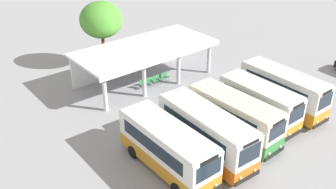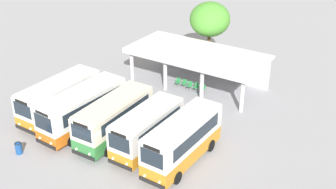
{
  "view_description": "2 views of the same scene",
  "coord_description": "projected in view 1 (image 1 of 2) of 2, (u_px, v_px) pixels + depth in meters",
  "views": [
    {
      "loc": [
        -18.43,
        -12.43,
        16.15
      ],
      "look_at": [
        -2.06,
        7.82,
        1.99
      ],
      "focal_mm": 40.88,
      "sensor_mm": 36.0,
      "label": 1
    },
    {
      "loc": [
        18.72,
        -18.96,
        18.3
      ],
      "look_at": [
        1.59,
        7.41,
        2.19
      ],
      "focal_mm": 46.6,
      "sensor_mm": 36.0,
      "label": 2
    }
  ],
  "objects": [
    {
      "name": "ground_plane",
      "position": [
        262.0,
        153.0,
        26.39
      ],
      "size": [
        180.0,
        180.0,
        0.0
      ],
      "primitive_type": "plane",
      "color": "#939399"
    },
    {
      "name": "city_bus_nearest_orange",
      "position": [
        167.0,
        146.0,
        24.12
      ],
      "size": [
        2.52,
        7.64,
        3.15
      ],
      "color": "black",
      "rests_on": "ground"
    },
    {
      "name": "city_bus_second_in_row",
      "position": [
        206.0,
        131.0,
        25.44
      ],
      "size": [
        2.63,
        7.95,
        3.33
      ],
      "color": "black",
      "rests_on": "ground"
    },
    {
      "name": "city_bus_middle_cream",
      "position": [
        234.0,
        116.0,
        27.26
      ],
      "size": [
        2.46,
        7.43,
        3.23
      ],
      "color": "black",
      "rests_on": "ground"
    },
    {
      "name": "city_bus_fourth_amber",
      "position": [
        259.0,
        102.0,
        29.0
      ],
      "size": [
        2.29,
        6.62,
        3.18
      ],
      "color": "black",
      "rests_on": "ground"
    },
    {
      "name": "city_bus_fifth_blue",
      "position": [
        283.0,
        90.0,
        30.62
      ],
      "size": [
        2.33,
        7.47,
        3.37
      ],
      "color": "black",
      "rests_on": "ground"
    },
    {
      "name": "terminal_canopy",
      "position": [
        141.0,
        52.0,
        35.48
      ],
      "size": [
        12.93,
        6.05,
        3.4
      ],
      "color": "silver",
      "rests_on": "ground"
    },
    {
      "name": "waiting_chair_end_by_column",
      "position": [
        142.0,
        84.0,
        34.49
      ],
      "size": [
        0.46,
        0.46,
        0.86
      ],
      "color": "slate",
      "rests_on": "ground"
    },
    {
      "name": "waiting_chair_second_from_end",
      "position": [
        148.0,
        81.0,
        34.91
      ],
      "size": [
        0.46,
        0.46,
        0.86
      ],
      "color": "slate",
      "rests_on": "ground"
    },
    {
      "name": "waiting_chair_middle_seat",
      "position": [
        154.0,
        80.0,
        35.2
      ],
      "size": [
        0.46,
        0.46,
        0.86
      ],
      "color": "slate",
      "rests_on": "ground"
    },
    {
      "name": "waiting_chair_fourth_seat",
      "position": [
        160.0,
        78.0,
        35.6
      ],
      "size": [
        0.46,
        0.46,
        0.86
      ],
      "color": "slate",
      "rests_on": "ground"
    },
    {
      "name": "waiting_chair_fifth_seat",
      "position": [
        166.0,
        76.0,
        35.98
      ],
      "size": [
        0.46,
        0.46,
        0.86
      ],
      "color": "slate",
      "rests_on": "ground"
    },
    {
      "name": "roadside_tree_behind_canopy",
      "position": [
        101.0,
        20.0,
        36.61
      ],
      "size": [
        4.13,
        4.13,
        6.71
      ],
      "color": "brown",
      "rests_on": "ground"
    }
  ]
}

